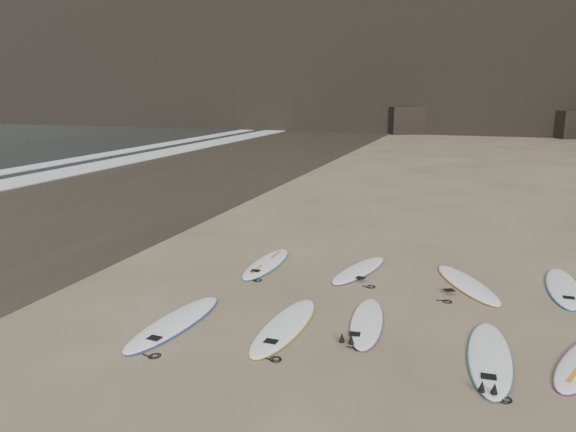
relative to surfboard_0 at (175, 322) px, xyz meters
name	(u,v)px	position (x,y,z in m)	size (l,w,h in m)	color
ground	(399,333)	(3.83, 0.94, -0.05)	(240.00, 240.00, 0.00)	#897559
wet_sand	(114,191)	(-9.17, 10.94, -0.04)	(12.00, 200.00, 0.01)	#383026
foam_near	(8,184)	(-14.67, 10.94, -0.02)	(2.20, 200.00, 0.05)	white
surfboard_0	(175,322)	(0.00, 0.00, 0.00)	(0.65, 2.72, 0.10)	white
surfboard_1	(285,325)	(1.90, 0.50, 0.00)	(0.64, 2.66, 0.10)	white
surfboard_2	(367,322)	(3.23, 1.14, -0.01)	(0.55, 2.31, 0.08)	white
surfboard_3	(490,356)	(5.30, 0.43, 0.00)	(0.64, 2.67, 0.10)	white
surfboard_5	(266,263)	(0.30, 3.76, 0.00)	(0.61, 2.52, 0.09)	white
surfboard_6	(359,270)	(2.49, 4.01, -0.01)	(0.57, 2.38, 0.09)	white
surfboard_7	(467,284)	(4.87, 3.81, 0.00)	(0.62, 2.58, 0.09)	white
surfboard_8	(563,287)	(6.79, 4.24, 0.00)	(0.63, 2.63, 0.09)	white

